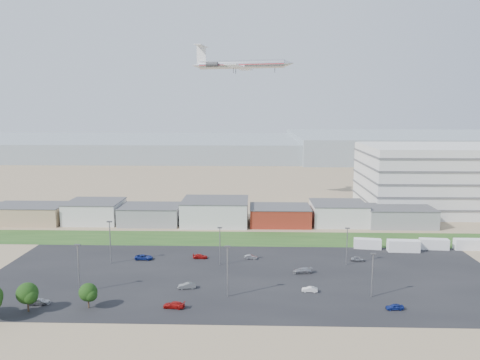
{
  "coord_description": "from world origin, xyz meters",
  "views": [
    {
      "loc": [
        7.18,
        -84.87,
        39.17
      ],
      "look_at": [
        3.94,
        22.0,
        22.62
      ],
      "focal_mm": 35.0,
      "sensor_mm": 36.0,
      "label": 1
    }
  ],
  "objects_px": {
    "parked_car_9": "(144,257)",
    "parked_car_11": "(251,257)",
    "parked_car_10": "(39,302)",
    "parked_car_1": "(310,289)",
    "box_trailer_a": "(367,244)",
    "parked_car_4": "(187,286)",
    "parked_car_3": "(174,305)",
    "parked_car_12": "(302,270)",
    "airliner": "(242,64)",
    "parked_car_2": "(395,307)",
    "parked_car_6": "(200,256)",
    "parked_car_8": "(357,259)"
  },
  "relations": [
    {
      "from": "parked_car_9",
      "to": "parked_car_11",
      "type": "bearing_deg",
      "value": -86.71
    },
    {
      "from": "parked_car_11",
      "to": "parked_car_10",
      "type": "bearing_deg",
      "value": 132.19
    },
    {
      "from": "parked_car_1",
      "to": "parked_car_9",
      "type": "height_order",
      "value": "parked_car_9"
    },
    {
      "from": "box_trailer_a",
      "to": "parked_car_4",
      "type": "relative_size",
      "value": 1.92
    },
    {
      "from": "parked_car_3",
      "to": "parked_car_12",
      "type": "bearing_deg",
      "value": 134.76
    },
    {
      "from": "parked_car_10",
      "to": "airliner",
      "type": "bearing_deg",
      "value": -28.84
    },
    {
      "from": "parked_car_1",
      "to": "parked_car_11",
      "type": "bearing_deg",
      "value": -143.75
    },
    {
      "from": "parked_car_12",
      "to": "airliner",
      "type": "bearing_deg",
      "value": -174.39
    },
    {
      "from": "parked_car_12",
      "to": "parked_car_1",
      "type": "bearing_deg",
      "value": -4.75
    },
    {
      "from": "parked_car_9",
      "to": "parked_car_12",
      "type": "relative_size",
      "value": 1.03
    },
    {
      "from": "parked_car_2",
      "to": "parked_car_4",
      "type": "height_order",
      "value": "parked_car_4"
    },
    {
      "from": "airliner",
      "to": "parked_car_12",
      "type": "height_order",
      "value": "airliner"
    },
    {
      "from": "parked_car_4",
      "to": "parked_car_9",
      "type": "height_order",
      "value": "parked_car_9"
    },
    {
      "from": "parked_car_6",
      "to": "parked_car_3",
      "type": "bearing_deg",
      "value": 176.94
    },
    {
      "from": "parked_car_12",
      "to": "parked_car_3",
      "type": "bearing_deg",
      "value": -59.75
    },
    {
      "from": "parked_car_6",
      "to": "parked_car_9",
      "type": "relative_size",
      "value": 0.84
    },
    {
      "from": "parked_car_3",
      "to": "parked_car_1",
      "type": "bearing_deg",
      "value": 115.84
    },
    {
      "from": "parked_car_3",
      "to": "parked_car_12",
      "type": "relative_size",
      "value": 0.95
    },
    {
      "from": "parked_car_3",
      "to": "parked_car_11",
      "type": "height_order",
      "value": "parked_car_3"
    },
    {
      "from": "parked_car_8",
      "to": "parked_car_12",
      "type": "relative_size",
      "value": 0.78
    },
    {
      "from": "airliner",
      "to": "parked_car_12",
      "type": "xyz_separation_m",
      "value": [
        16.7,
        -76.99,
        -55.06
      ]
    },
    {
      "from": "parked_car_8",
      "to": "parked_car_9",
      "type": "height_order",
      "value": "parked_car_9"
    },
    {
      "from": "parked_car_9",
      "to": "parked_car_11",
      "type": "distance_m",
      "value": 27.87
    },
    {
      "from": "airliner",
      "to": "parked_car_3",
      "type": "bearing_deg",
      "value": -83.98
    },
    {
      "from": "box_trailer_a",
      "to": "parked_car_2",
      "type": "height_order",
      "value": "box_trailer_a"
    },
    {
      "from": "parked_car_6",
      "to": "parked_car_9",
      "type": "xyz_separation_m",
      "value": [
        -14.57,
        -1.4,
        0.08
      ]
    },
    {
      "from": "parked_car_8",
      "to": "parked_car_2",
      "type": "bearing_deg",
      "value": -173.65
    },
    {
      "from": "parked_car_1",
      "to": "parked_car_10",
      "type": "distance_m",
      "value": 55.8
    },
    {
      "from": "box_trailer_a",
      "to": "parked_car_11",
      "type": "relative_size",
      "value": 2.25
    },
    {
      "from": "parked_car_6",
      "to": "parked_car_8",
      "type": "distance_m",
      "value": 40.87
    },
    {
      "from": "parked_car_2",
      "to": "parked_car_1",
      "type": "bearing_deg",
      "value": -122.3
    },
    {
      "from": "parked_car_1",
      "to": "parked_car_3",
      "type": "height_order",
      "value": "parked_car_3"
    },
    {
      "from": "parked_car_6",
      "to": "parked_car_11",
      "type": "height_order",
      "value": "parked_car_6"
    },
    {
      "from": "parked_car_8",
      "to": "parked_car_9",
      "type": "xyz_separation_m",
      "value": [
        -55.43,
        -0.45,
        0.05
      ]
    },
    {
      "from": "parked_car_9",
      "to": "parked_car_11",
      "type": "relative_size",
      "value": 1.41
    },
    {
      "from": "parked_car_2",
      "to": "parked_car_9",
      "type": "xyz_separation_m",
      "value": [
        -56.31,
        28.88,
        0.06
      ]
    },
    {
      "from": "airliner",
      "to": "parked_car_2",
      "type": "relative_size",
      "value": 11.85
    },
    {
      "from": "parked_car_6",
      "to": "parked_car_10",
      "type": "relative_size",
      "value": 0.92
    },
    {
      "from": "parked_car_10",
      "to": "parked_car_3",
      "type": "bearing_deg",
      "value": -99.06
    },
    {
      "from": "parked_car_10",
      "to": "parked_car_12",
      "type": "distance_m",
      "value": 58.26
    },
    {
      "from": "airliner",
      "to": "parked_car_6",
      "type": "relative_size",
      "value": 10.5
    },
    {
      "from": "parked_car_4",
      "to": "parked_car_9",
      "type": "distance_m",
      "value": 23.87
    },
    {
      "from": "parked_car_2",
      "to": "parked_car_8",
      "type": "relative_size",
      "value": 0.98
    },
    {
      "from": "parked_car_2",
      "to": "parked_car_4",
      "type": "distance_m",
      "value": 43.32
    },
    {
      "from": "parked_car_8",
      "to": "parked_car_12",
      "type": "height_order",
      "value": "parked_car_12"
    },
    {
      "from": "parked_car_1",
      "to": "parked_car_2",
      "type": "relative_size",
      "value": 0.98
    },
    {
      "from": "airliner",
      "to": "parked_car_2",
      "type": "distance_m",
      "value": 116.29
    },
    {
      "from": "box_trailer_a",
      "to": "parked_car_3",
      "type": "distance_m",
      "value": 62.92
    },
    {
      "from": "box_trailer_a",
      "to": "parked_car_3",
      "type": "height_order",
      "value": "box_trailer_a"
    },
    {
      "from": "parked_car_9",
      "to": "parked_car_11",
      "type": "height_order",
      "value": "parked_car_9"
    }
  ]
}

